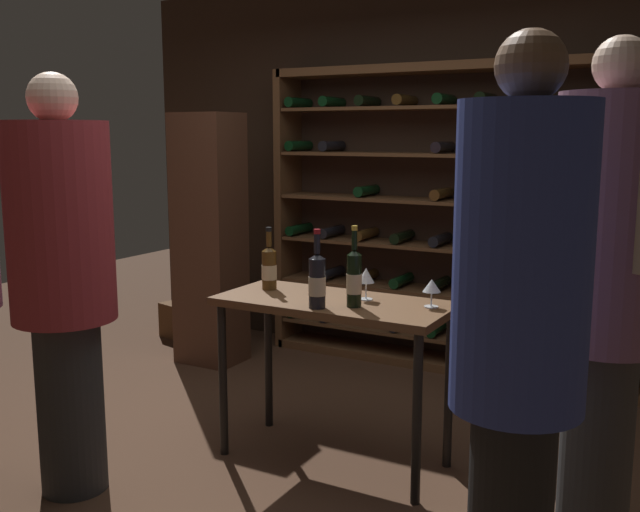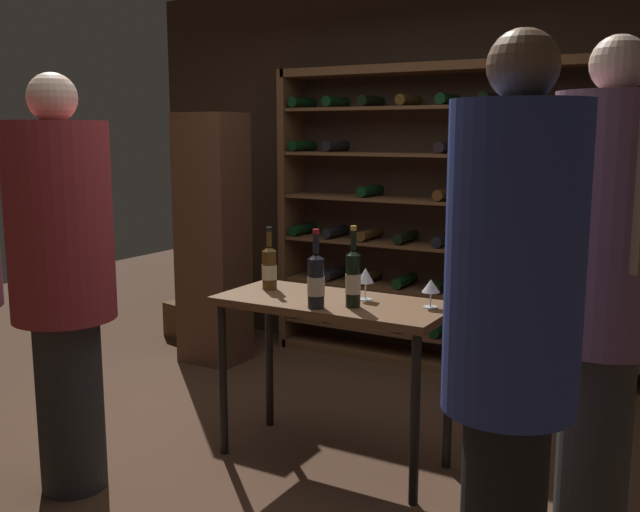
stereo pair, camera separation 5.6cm
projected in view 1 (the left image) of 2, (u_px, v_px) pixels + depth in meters
The scene contains 14 objects.
ground_plane at pixel (274, 456), 3.79m from camera, with size 10.08×10.08×0.00m, color #472D1E.
back_wall at pixel (422, 171), 5.32m from camera, with size 4.77×0.10×2.77m, color #332319.
wine_rack at pixel (462, 222), 5.01m from camera, with size 2.86×0.32×2.13m.
tasting_table at pixel (334, 320), 3.63m from camera, with size 1.17×0.53×0.85m.
person_host_in_suit at pixel (607, 282), 2.70m from camera, with size 0.42×0.42×2.01m.
person_guest_khaki at pixel (519, 330), 2.16m from camera, with size 0.40×0.41×1.95m.
person_bystander_red_print at pixel (63, 269), 3.28m from camera, with size 0.47×0.47×1.93m.
wine_crate at pixel (193, 321), 5.97m from camera, with size 0.48×0.34×0.28m, color brown.
display_cabinet at pixel (210, 240), 5.24m from camera, with size 0.44×0.36×1.81m, color #4C2D1E.
wine_bottle_black_capsule at pixel (269, 267), 3.83m from camera, with size 0.08×0.08×0.33m.
wine_bottle_amber_reserve at pixel (317, 280), 3.42m from camera, with size 0.08×0.08×0.38m.
wine_bottle_red_label at pixel (354, 278), 3.44m from camera, with size 0.07×0.07×0.39m.
wine_glass_stemmed_right at pixel (366, 277), 3.59m from camera, with size 0.08×0.08×0.16m.
wine_glass_stemmed_left at pixel (432, 287), 3.44m from camera, with size 0.09×0.09×0.14m.
Camera 1 is at (1.94, -3.00, 1.67)m, focal length 40.80 mm.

